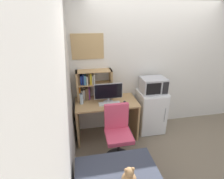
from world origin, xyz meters
TOP-DOWN VIEW (x-y plane):
  - wall_back at (0.40, 0.02)m, footprint 6.40×0.04m
  - wall_left at (-1.62, -1.60)m, footprint 0.04×4.40m
  - desk at (-0.98, -0.31)m, footprint 1.15×0.61m
  - hutch_bookshelf at (-1.26, -0.11)m, footprint 0.66×0.24m
  - monitor at (-0.94, -0.35)m, footprint 0.52×0.19m
  - keyboard at (-0.94, -0.41)m, footprint 0.39×0.13m
  - computer_mouse at (-0.65, -0.42)m, footprint 0.05×0.10m
  - water_bottle at (-1.43, -0.31)m, footprint 0.07×0.07m
  - mini_fridge at (-0.05, -0.26)m, footprint 0.53×0.51m
  - microwave at (-0.05, -0.26)m, footprint 0.47×0.37m
  - desk_chair at (-0.89, -0.93)m, footprint 0.47×0.47m
  - teddy_bear at (-0.98, -1.84)m, footprint 0.17×0.17m
  - wall_corkboard at (-1.25, -0.01)m, footprint 0.57×0.02m

SIDE VIEW (x-z plane):
  - mini_fridge at x=-0.05m, z-range 0.00..0.86m
  - desk_chair at x=-0.89m, z-range -0.05..0.92m
  - desk at x=-0.98m, z-range 0.14..0.91m
  - teddy_bear at x=-0.98m, z-range 0.49..0.74m
  - keyboard at x=-0.94m, z-range 0.77..0.79m
  - computer_mouse at x=-0.65m, z-range 0.77..0.80m
  - water_bottle at x=-1.43m, z-range 0.76..0.98m
  - monitor at x=-0.94m, z-range 0.79..1.16m
  - microwave at x=-0.05m, z-range 0.86..1.16m
  - hutch_bookshelf at x=-1.26m, z-range 0.79..1.35m
  - wall_back at x=0.40m, z-range 0.00..2.60m
  - wall_left at x=-1.62m, z-range 0.00..2.60m
  - wall_corkboard at x=-1.25m, z-range 1.52..1.96m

